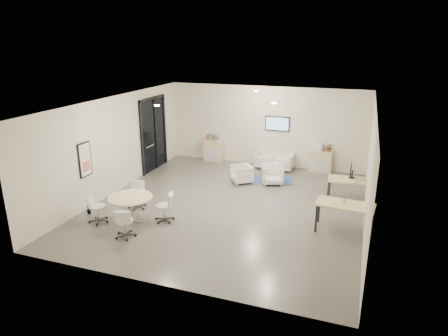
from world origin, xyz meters
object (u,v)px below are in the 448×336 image
round_table (130,199)px  desk_rear (351,182)px  armchair_left (242,173)px  armchair_right (272,174)px  loveseat (274,161)px  desk_front (345,207)px  sideboard_left (214,150)px  sideboard_right (320,161)px

round_table → desk_rear: bearing=32.0°
desk_rear → round_table: (-5.78, -3.60, 0.00)m
armchair_left → armchair_right: armchair_right is taller
armchair_right → loveseat: bearing=80.1°
desk_front → loveseat: bearing=127.5°
loveseat → desk_front: bearing=-53.4°
armchair_right → desk_rear: armchair_right is taller
sideboard_left → round_table: size_ratio=0.75×
armchair_left → desk_rear: bearing=46.8°
sideboard_left → sideboard_right: bearing=0.1°
loveseat → desk_front: desk_front is taller
desk_front → armchair_right: bearing=137.1°
armchair_left → desk_rear: desk_rear is taller
loveseat → armchair_right: armchair_right is taller
round_table → loveseat: bearing=65.8°
loveseat → armchair_right: (0.32, -1.75, 0.07)m
sideboard_left → round_table: (-0.11, -6.27, 0.21)m
sideboard_right → armchair_right: size_ratio=1.14×
armchair_left → armchair_right: bearing=67.5°
desk_rear → loveseat: bearing=135.3°
sideboard_left → loveseat: (2.65, -0.14, -0.16)m
sideboard_right → loveseat: size_ratio=0.55×
sideboard_left → desk_front: 7.42m
loveseat → armchair_right: size_ratio=2.08×
loveseat → armchair_left: size_ratio=2.21×
desk_rear → desk_front: (-0.06, -2.20, 0.04)m
sideboard_left → round_table: sideboard_left is taller
desk_rear → round_table: round_table is taller
loveseat → armchair_left: (-0.74, -2.00, 0.05)m
armchair_right → desk_front: bearing=-68.5°
armchair_right → desk_rear: bearing=-36.1°
sideboard_right → round_table: size_ratio=0.69×
desk_rear → armchair_left: bearing=167.2°
sideboard_right → desk_rear: bearing=-64.9°
sideboard_left → armchair_right: (2.97, -1.90, -0.09)m
sideboard_left → loveseat: sideboard_left is taller
armchair_right → round_table: size_ratio=0.61×
sideboard_right → armchair_left: sideboard_right is taller
loveseat → armchair_right: bearing=-75.2°
armchair_left → desk_front: desk_front is taller
loveseat → desk_rear: size_ratio=1.06×
armchair_left → armchair_right: 1.09m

